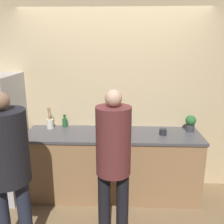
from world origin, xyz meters
The scene contains 10 objects.
ground_plane centered at (0.00, 0.00, 0.00)m, with size 14.00×14.00×0.00m, color #8C704C.
wall_back centered at (0.00, 0.70, 1.30)m, with size 5.20×0.06×2.60m.
counter centered at (0.00, 0.38, 0.45)m, with size 2.31×0.68×0.90m.
person_left centered at (-0.94, -0.67, 1.01)m, with size 0.41×0.41×1.64m.
person_center centered at (0.04, -0.46, 0.97)m, with size 0.35×0.35×1.63m.
fruit_bowl centered at (0.11, 0.51, 0.95)m, with size 0.26×0.26×0.15m.
utensil_crock centered at (-0.88, 0.53, 0.97)m, with size 0.09×0.09×0.30m.
bottle_green centered at (-0.69, 0.61, 0.97)m, with size 0.07×0.07×0.17m.
cup_black centered at (0.66, 0.34, 0.94)m, with size 0.09×0.09×0.08m.
potted_plant centered at (1.04, 0.49, 1.02)m, with size 0.14×0.14×0.22m.
Camera 1 is at (0.11, -2.73, 2.04)m, focal length 40.00 mm.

